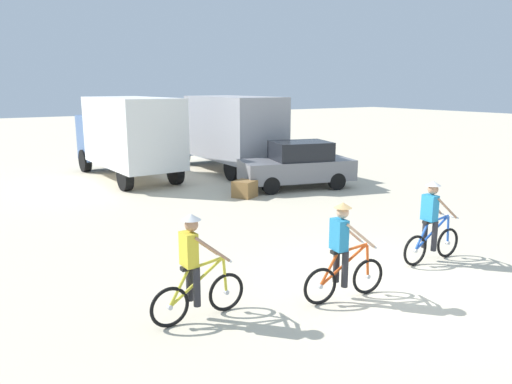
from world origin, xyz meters
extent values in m
plane|color=beige|center=(0.00, 0.00, 0.00)|extent=(120.00, 120.00, 0.00)
cube|color=white|center=(-0.63, 13.23, 2.00)|extent=(2.67, 5.32, 2.70)
cube|color=#4C6B9E|center=(-0.81, 16.62, 1.50)|extent=(2.28, 1.61, 2.00)
cube|color=black|center=(-0.85, 17.32, 1.85)|extent=(2.03, 0.19, 0.80)
cylinder|color=black|center=(-1.83, 16.47, 0.50)|extent=(0.37, 1.02, 1.00)
cylinder|color=black|center=(0.21, 16.58, 0.50)|extent=(0.37, 1.02, 1.00)
cylinder|color=black|center=(-1.56, 11.48, 0.50)|extent=(0.37, 1.02, 1.00)
cylinder|color=black|center=(0.48, 11.59, 0.50)|extent=(0.37, 1.02, 1.00)
cube|color=#9E9EA3|center=(3.79, 12.77, 2.00)|extent=(2.41, 5.20, 2.70)
cube|color=#4C6B9E|center=(3.80, 16.17, 1.50)|extent=(2.20, 1.50, 2.00)
cube|color=black|center=(3.80, 16.87, 1.85)|extent=(2.02, 0.08, 0.80)
cylinder|color=black|center=(2.78, 16.08, 0.50)|extent=(0.32, 1.00, 1.00)
cylinder|color=black|center=(4.82, 16.07, 0.50)|extent=(0.32, 1.00, 1.00)
cylinder|color=black|center=(2.77, 11.09, 0.50)|extent=(0.32, 1.00, 1.00)
cylinder|color=black|center=(4.81, 11.08, 0.50)|extent=(0.32, 1.00, 1.00)
cube|color=slate|center=(4.08, 8.50, 0.70)|extent=(4.50, 2.73, 0.76)
cube|color=black|center=(4.23, 8.46, 1.42)|extent=(2.43, 2.07, 0.68)
cylinder|color=black|center=(2.63, 8.06, 0.32)|extent=(0.67, 0.37, 0.64)
cylinder|color=black|center=(3.01, 9.57, 0.32)|extent=(0.67, 0.37, 0.64)
cylinder|color=black|center=(5.16, 7.42, 0.32)|extent=(0.67, 0.37, 0.64)
cylinder|color=black|center=(5.54, 8.94, 0.32)|extent=(0.67, 0.37, 0.64)
torus|color=black|center=(-3.18, 0.74, 0.34)|extent=(0.68, 0.08, 0.68)
cylinder|color=silver|center=(-3.18, 0.74, 0.34)|extent=(0.08, 0.08, 0.08)
torus|color=black|center=(-4.23, 0.70, 0.34)|extent=(0.68, 0.08, 0.68)
cylinder|color=silver|center=(-4.23, 0.70, 0.34)|extent=(0.08, 0.08, 0.08)
cylinder|color=gold|center=(-3.73, 0.72, 0.66)|extent=(1.03, 0.09, 0.68)
cylinder|color=gold|center=(-3.56, 0.72, 0.94)|extent=(0.66, 0.07, 0.13)
cylinder|color=gold|center=(-4.06, 0.70, 0.62)|extent=(0.39, 0.06, 0.59)
cylinder|color=gold|center=(-3.20, 0.74, 0.66)|extent=(0.10, 0.05, 0.64)
cylinder|color=silver|center=(-3.23, 0.73, 0.98)|extent=(0.05, 0.52, 0.04)
cube|color=black|center=(-3.88, 0.71, 0.93)|extent=(0.24, 0.13, 0.06)
cube|color=gold|center=(-3.86, 0.71, 1.24)|extent=(0.21, 0.33, 0.56)
sphere|color=#A87A5B|center=(-3.80, 0.71, 1.64)|extent=(0.22, 0.22, 0.22)
cone|color=silver|center=(-3.80, 0.71, 1.77)|extent=(0.32, 0.32, 0.10)
cylinder|color=#26262B|center=(-3.81, 0.84, 0.63)|extent=(0.12, 0.12, 0.66)
cylinder|color=#26262B|center=(-3.80, 0.58, 0.63)|extent=(0.12, 0.12, 0.66)
cylinder|color=#A87A5B|center=(-3.53, 0.90, 1.23)|extent=(0.63, 0.11, 0.53)
cylinder|color=#A87A5B|center=(-3.52, 0.54, 1.23)|extent=(0.63, 0.07, 0.53)
torus|color=black|center=(-0.61, -0.03, 0.34)|extent=(0.68, 0.13, 0.68)
cylinder|color=silver|center=(-0.61, -0.03, 0.34)|extent=(0.09, 0.09, 0.08)
torus|color=black|center=(-1.65, 0.08, 0.34)|extent=(0.68, 0.13, 0.68)
cylinder|color=silver|center=(-1.65, 0.08, 0.34)|extent=(0.09, 0.09, 0.08)
cylinder|color=#E05119|center=(-1.16, 0.03, 0.66)|extent=(1.03, 0.16, 0.68)
cylinder|color=#E05119|center=(-0.98, 0.01, 0.94)|extent=(0.66, 0.12, 0.13)
cylinder|color=#E05119|center=(-1.48, 0.06, 0.62)|extent=(0.39, 0.09, 0.59)
cylinder|color=#E05119|center=(-0.63, -0.03, 0.66)|extent=(0.10, 0.06, 0.64)
cylinder|color=silver|center=(-0.66, -0.03, 0.98)|extent=(0.09, 0.52, 0.04)
cube|color=black|center=(-1.31, 0.04, 0.93)|extent=(0.25, 0.14, 0.06)
cube|color=teal|center=(-1.29, 0.04, 1.24)|extent=(0.23, 0.34, 0.56)
sphere|color=tan|center=(-1.23, 0.03, 1.64)|extent=(0.22, 0.22, 0.22)
cone|color=tan|center=(-1.23, 0.03, 1.77)|extent=(0.32, 0.32, 0.10)
cylinder|color=#26262B|center=(-1.22, 0.16, 0.63)|extent=(0.12, 0.12, 0.66)
cylinder|color=#26262B|center=(-1.24, -0.10, 0.63)|extent=(0.12, 0.12, 0.66)
cylinder|color=tan|center=(-0.94, 0.18, 1.23)|extent=(0.63, 0.07, 0.53)
cylinder|color=tan|center=(-0.97, -0.17, 1.23)|extent=(0.63, 0.16, 0.53)
torus|color=black|center=(2.35, 0.47, 0.34)|extent=(0.68, 0.08, 0.68)
cylinder|color=silver|center=(2.35, 0.47, 0.34)|extent=(0.08, 0.08, 0.08)
torus|color=black|center=(1.30, 0.50, 0.34)|extent=(0.68, 0.08, 0.68)
cylinder|color=silver|center=(1.30, 0.50, 0.34)|extent=(0.08, 0.08, 0.08)
cylinder|color=blue|center=(1.80, 0.48, 0.66)|extent=(1.03, 0.07, 0.68)
cylinder|color=blue|center=(1.98, 0.48, 0.94)|extent=(0.66, 0.06, 0.13)
cylinder|color=blue|center=(1.48, 0.49, 0.62)|extent=(0.39, 0.06, 0.59)
cylinder|color=blue|center=(2.33, 0.47, 0.66)|extent=(0.10, 0.05, 0.64)
cylinder|color=silver|center=(2.30, 0.47, 0.98)|extent=(0.05, 0.52, 0.04)
cube|color=black|center=(1.65, 0.49, 0.93)|extent=(0.24, 0.13, 0.06)
cube|color=teal|center=(1.67, 0.49, 1.24)|extent=(0.21, 0.32, 0.56)
sphere|color=#A87A5B|center=(1.73, 0.49, 1.64)|extent=(0.22, 0.22, 0.22)
cone|color=silver|center=(1.73, 0.49, 1.77)|extent=(0.32, 0.32, 0.10)
cylinder|color=#26262B|center=(1.73, 0.62, 0.63)|extent=(0.12, 0.12, 0.66)
cylinder|color=#26262B|center=(1.73, 0.36, 0.63)|extent=(0.12, 0.12, 0.66)
cylinder|color=#A87A5B|center=(2.01, 0.66, 1.23)|extent=(0.63, 0.08, 0.53)
cylinder|color=#A87A5B|center=(2.00, 0.30, 1.23)|extent=(0.63, 0.11, 0.53)
cube|color=olive|center=(1.61, 8.18, 0.29)|extent=(0.92, 0.92, 0.58)
camera|label=1|loc=(-6.92, -6.21, 3.80)|focal=34.52mm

